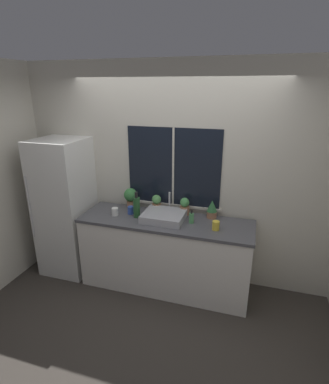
% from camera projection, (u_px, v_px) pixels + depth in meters
% --- Properties ---
extents(ground_plane, '(14.00, 14.00, 0.00)m').
position_uv_depth(ground_plane, '(158.00, 300.00, 3.56)').
color(ground_plane, '#38332D').
extents(wall_back, '(8.00, 0.09, 2.70)m').
position_uv_depth(wall_back, '(174.00, 176.00, 3.71)').
color(wall_back, beige).
rests_on(wall_back, ground_plane).
extents(wall_left, '(0.06, 7.00, 2.70)m').
position_uv_depth(wall_left, '(74.00, 152.00, 5.00)').
color(wall_left, beige).
rests_on(wall_left, ground_plane).
extents(counter, '(2.06, 0.62, 0.91)m').
position_uv_depth(counter, '(165.00, 254.00, 3.68)').
color(counter, white).
rests_on(counter, ground_plane).
extents(refrigerator, '(0.61, 0.69, 1.79)m').
position_uv_depth(refrigerator, '(66.00, 207.00, 3.95)').
color(refrigerator, silver).
rests_on(refrigerator, ground_plane).
extents(sink, '(0.48, 0.47, 0.26)m').
position_uv_depth(sink, '(164.00, 216.00, 3.52)').
color(sink, '#ADADB2').
rests_on(sink, counter).
extents(potted_plant_far_left, '(0.17, 0.17, 0.26)m').
position_uv_depth(potted_plant_far_left, '(131.00, 196.00, 3.83)').
color(potted_plant_far_left, '#9E6B4C').
rests_on(potted_plant_far_left, counter).
extents(potted_plant_center_left, '(0.11, 0.11, 0.21)m').
position_uv_depth(potted_plant_center_left, '(157.00, 203.00, 3.75)').
color(potted_plant_center_left, '#9E6B4C').
rests_on(potted_plant_center_left, counter).
extents(potted_plant_center_right, '(0.12, 0.12, 0.21)m').
position_uv_depth(potted_plant_center_right, '(185.00, 206.00, 3.65)').
color(potted_plant_center_right, '#9E6B4C').
rests_on(potted_plant_center_right, counter).
extents(potted_plant_far_right, '(0.12, 0.12, 0.22)m').
position_uv_depth(potted_plant_far_right, '(212.00, 209.00, 3.55)').
color(potted_plant_far_right, '#9E6B4C').
rests_on(potted_plant_far_right, counter).
extents(soap_bottle, '(0.06, 0.06, 0.15)m').
position_uv_depth(soap_bottle, '(191.00, 218.00, 3.43)').
color(soap_bottle, '#519E5B').
rests_on(soap_bottle, counter).
extents(bottle_tall, '(0.08, 0.08, 0.32)m').
position_uv_depth(bottle_tall, '(137.00, 207.00, 3.57)').
color(bottle_tall, '#235128').
rests_on(bottle_tall, counter).
extents(mug_white, '(0.08, 0.08, 0.09)m').
position_uv_depth(mug_white, '(115.00, 212.00, 3.64)').
color(mug_white, white).
rests_on(mug_white, counter).
extents(mug_yellow, '(0.08, 0.08, 0.10)m').
position_uv_depth(mug_yellow, '(216.00, 226.00, 3.27)').
color(mug_yellow, gold).
rests_on(mug_yellow, counter).
extents(mug_blue, '(0.07, 0.07, 0.10)m').
position_uv_depth(mug_blue, '(131.00, 210.00, 3.68)').
color(mug_blue, '#3351AD').
rests_on(mug_blue, counter).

